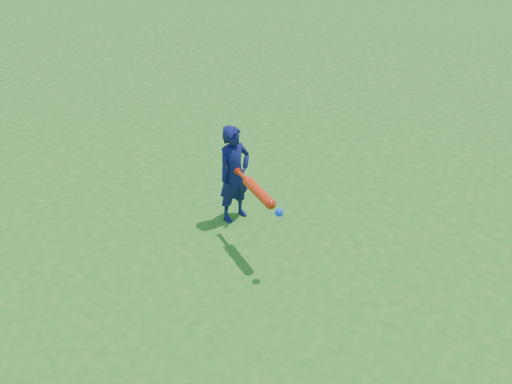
# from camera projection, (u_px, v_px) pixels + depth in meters

# --- Properties ---
(ground) EXTENTS (80.00, 80.00, 0.00)m
(ground) POSITION_uv_depth(u_px,v_px,m) (290.00, 212.00, 6.44)
(ground) COLOR #206417
(ground) RESTS_ON ground
(child) EXTENTS (0.40, 0.47, 1.10)m
(child) POSITION_uv_depth(u_px,v_px,m) (234.00, 174.00, 6.07)
(child) COLOR #0F1346
(child) RESTS_ON ground
(bat_swing) EXTENTS (0.76, 0.58, 0.10)m
(bat_swing) POSITION_uv_depth(u_px,v_px,m) (261.00, 194.00, 5.43)
(bat_swing) COLOR red
(bat_swing) RESTS_ON ground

